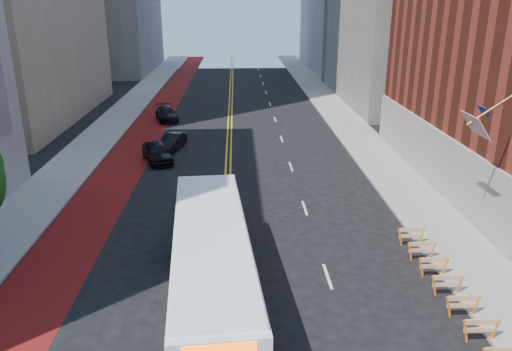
{
  "coord_description": "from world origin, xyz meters",
  "views": [
    {
      "loc": [
        0.69,
        -14.01,
        12.09
      ],
      "look_at": [
        1.57,
        8.0,
        4.28
      ],
      "focal_mm": 35.0,
      "sensor_mm": 36.0,
      "label": 1
    }
  ],
  "objects": [
    {
      "name": "center_line_inner",
      "position": [
        -0.18,
        30.0,
        0.0
      ],
      "size": [
        0.14,
        140.0,
        0.01
      ],
      "primitive_type": "cube",
      "color": "gold",
      "rests_on": "ground"
    },
    {
      "name": "sidewalk_right",
      "position": [
        12.0,
        30.0,
        0.07
      ],
      "size": [
        4.0,
        140.0,
        0.15
      ],
      "primitive_type": "cube",
      "color": "gray",
      "rests_on": "ground"
    },
    {
      "name": "transit_bus",
      "position": [
        -0.38,
        3.7,
        1.91
      ],
      "size": [
        3.96,
        13.51,
        3.66
      ],
      "rotation": [
        0.0,
        0.0,
        0.08
      ],
      "color": "white",
      "rests_on": "ground"
    },
    {
      "name": "car_a",
      "position": [
        -5.58,
        23.72,
        0.76
      ],
      "size": [
        3.3,
        4.83,
        1.53
      ],
      "primitive_type": "imported",
      "rotation": [
        0.0,
        0.0,
        0.37
      ],
      "color": "black",
      "rests_on": "ground"
    },
    {
      "name": "construction_barriers",
      "position": [
        9.6,
        3.42,
        0.68
      ],
      "size": [
        1.42,
        10.91,
        1.0
      ],
      "color": "orange",
      "rests_on": "ground"
    },
    {
      "name": "center_line_outer",
      "position": [
        0.18,
        30.0,
        0.0
      ],
      "size": [
        0.14,
        140.0,
        0.01
      ],
      "primitive_type": "cube",
      "color": "gold",
      "rests_on": "ground"
    },
    {
      "name": "car_b",
      "position": [
        -4.82,
        27.15,
        0.65
      ],
      "size": [
        2.34,
        4.17,
        1.3
      ],
      "primitive_type": "imported",
      "rotation": [
        0.0,
        0.0,
        -0.26
      ],
      "color": "black",
      "rests_on": "ground"
    },
    {
      "name": "bus_lane_paint",
      "position": [
        -8.1,
        30.0,
        0.0
      ],
      "size": [
        3.6,
        140.0,
        0.01
      ],
      "primitive_type": "cube",
      "color": "#5F0D0E",
      "rests_on": "ground"
    },
    {
      "name": "car_c",
      "position": [
        -6.67,
        37.99,
        0.7
      ],
      "size": [
        3.2,
        5.16,
        1.4
      ],
      "primitive_type": "imported",
      "rotation": [
        0.0,
        0.0,
        0.28
      ],
      "color": "black",
      "rests_on": "ground"
    },
    {
      "name": "sidewalk_left",
      "position": [
        -12.0,
        30.0,
        0.07
      ],
      "size": [
        4.0,
        140.0,
        0.15
      ],
      "primitive_type": "cube",
      "color": "gray",
      "rests_on": "ground"
    },
    {
      "name": "lane_dashes",
      "position": [
        4.8,
        38.0,
        0.01
      ],
      "size": [
        0.14,
        98.2,
        0.01
      ],
      "color": "silver",
      "rests_on": "ground"
    }
  ]
}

